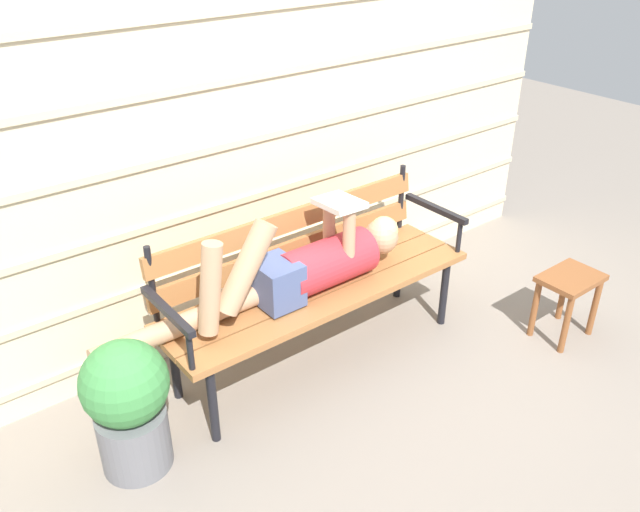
% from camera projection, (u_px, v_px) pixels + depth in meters
% --- Properties ---
extents(ground_plane, '(12.00, 12.00, 0.00)m').
position_uv_depth(ground_plane, '(332.00, 366.00, 3.56)').
color(ground_plane, gray).
extents(house_siding, '(4.48, 0.08, 2.25)m').
position_uv_depth(house_siding, '(256.00, 136.00, 3.46)').
color(house_siding, beige).
rests_on(house_siding, ground).
extents(park_bench, '(1.75, 0.50, 0.86)m').
position_uv_depth(park_bench, '(312.00, 275.00, 3.44)').
color(park_bench, '#9E6638').
rests_on(park_bench, ground).
extents(reclining_person, '(1.71, 0.26, 0.53)m').
position_uv_depth(reclining_person, '(303.00, 267.00, 3.28)').
color(reclining_person, '#B72D38').
extents(footstool, '(0.35, 0.25, 0.39)m').
position_uv_depth(footstool, '(568.00, 291.00, 3.67)').
color(footstool, brown).
rests_on(footstool, ground).
extents(potted_plant, '(0.38, 0.38, 0.65)m').
position_uv_depth(potted_plant, '(128.00, 403.00, 2.79)').
color(potted_plant, slate).
rests_on(potted_plant, ground).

